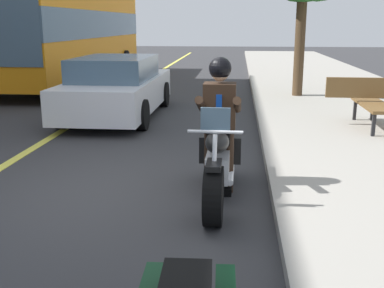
{
  "coord_description": "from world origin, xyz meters",
  "views": [
    {
      "loc": [
        5.69,
        1.56,
        2.14
      ],
      "look_at": [
        0.29,
        1.03,
        0.75
      ],
      "focal_mm": 44.36,
      "sensor_mm": 36.0,
      "label": 1
    }
  ],
  "objects_px": {
    "motorcycle_main": "(218,163)",
    "car_dark": "(117,87)",
    "bus_far": "(70,31)",
    "bench_sidewalk": "(373,98)",
    "rider_main": "(219,114)"
  },
  "relations": [
    {
      "from": "bus_far",
      "to": "car_dark",
      "type": "xyz_separation_m",
      "value": [
        6.42,
        3.33,
        -1.18
      ]
    },
    {
      "from": "motorcycle_main",
      "to": "rider_main",
      "type": "bearing_deg",
      "value": -179.82
    },
    {
      "from": "car_dark",
      "to": "rider_main",
      "type": "bearing_deg",
      "value": 27.55
    },
    {
      "from": "motorcycle_main",
      "to": "bench_sidewalk",
      "type": "relative_size",
      "value": 1.23
    },
    {
      "from": "bus_far",
      "to": "bench_sidewalk",
      "type": "bearing_deg",
      "value": 48.67
    },
    {
      "from": "rider_main",
      "to": "motorcycle_main",
      "type": "bearing_deg",
      "value": 0.18
    },
    {
      "from": "motorcycle_main",
      "to": "car_dark",
      "type": "xyz_separation_m",
      "value": [
        -5.11,
        -2.57,
        0.24
      ]
    },
    {
      "from": "motorcycle_main",
      "to": "rider_main",
      "type": "distance_m",
      "value": 0.61
    },
    {
      "from": "motorcycle_main",
      "to": "car_dark",
      "type": "height_order",
      "value": "car_dark"
    },
    {
      "from": "bus_far",
      "to": "car_dark",
      "type": "height_order",
      "value": "bus_far"
    },
    {
      "from": "motorcycle_main",
      "to": "rider_main",
      "type": "xyz_separation_m",
      "value": [
        -0.19,
        -0.0,
        0.58
      ]
    },
    {
      "from": "bus_far",
      "to": "car_dark",
      "type": "distance_m",
      "value": 7.33
    },
    {
      "from": "bus_far",
      "to": "car_dark",
      "type": "relative_size",
      "value": 2.4
    },
    {
      "from": "bus_far",
      "to": "rider_main",
      "type": "bearing_deg",
      "value": 27.47
    },
    {
      "from": "motorcycle_main",
      "to": "bench_sidewalk",
      "type": "distance_m",
      "value": 4.79
    }
  ]
}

